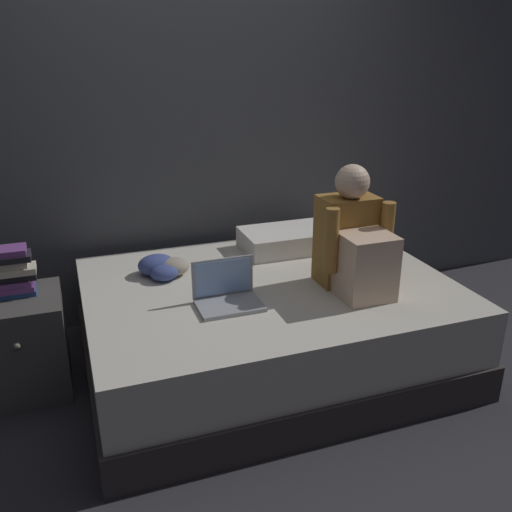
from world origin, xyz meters
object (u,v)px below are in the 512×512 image
bed (268,325)px  laptop (227,294)px  clothes_pile (163,267)px  person_sitting (354,243)px  nightstand (22,345)px  pillow (287,240)px  book_stack (11,272)px

bed → laptop: laptop is taller
bed → clothes_pile: clothes_pile is taller
person_sitting → nightstand: bearing=166.9°
pillow → laptop: bearing=-133.3°
person_sitting → laptop: 0.72m
nightstand → clothes_pile: clothes_pile is taller
bed → person_sitting: (0.40, -0.20, 0.51)m
pillow → person_sitting: bearing=-80.7°
nightstand → clothes_pile: bearing=7.0°
nightstand → person_sitting: bearing=-13.1°
laptop → clothes_pile: 0.52m
nightstand → book_stack: 0.40m
bed → pillow: (0.29, 0.45, 0.32)m
nightstand → book_stack: bearing=87.3°
bed → pillow: size_ratio=3.57×
book_stack → person_sitting: bearing=-14.8°
person_sitting → clothes_pile: 1.06m
nightstand → laptop: bearing=-19.9°
nightstand → pillow: size_ratio=0.96×
laptop → book_stack: bearing=157.4°
book_stack → clothes_pile: 0.78m
nightstand → person_sitting: size_ratio=0.82×
person_sitting → laptop: person_sitting is taller
person_sitting → clothes_pile: person_sitting is taller
nightstand → book_stack: book_stack is taller
nightstand → pillow: bearing=9.1°
bed → book_stack: size_ratio=7.91×
nightstand → laptop: 1.11m
bed → nightstand: size_ratio=3.71×
pillow → clothes_pile: pillow is taller
book_stack → clothes_pile: size_ratio=0.90×
nightstand → person_sitting: (1.70, -0.40, 0.49)m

